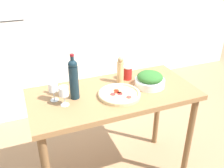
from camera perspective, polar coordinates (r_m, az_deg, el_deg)
wall_back at (r=3.80m, az=-11.60°, el=16.88°), size 6.40×0.08×2.60m
prep_counter at (r=2.14m, az=0.34°, el=-4.80°), size 1.39×0.67×0.95m
wine_bottle at (r=1.94m, az=-8.75°, el=1.28°), size 0.07×0.07×0.37m
wine_glass_near at (r=1.88m, az=-10.98°, el=-1.86°), size 0.07×0.07×0.16m
wine_glass_far at (r=1.96m, az=-13.32°, el=-0.89°), size 0.07×0.07×0.16m
pepper_mill at (r=2.18m, az=1.94°, el=3.10°), size 0.06×0.06×0.25m
salad_bowl at (r=2.17m, az=8.64°, el=0.99°), size 0.26×0.26×0.13m
homemade_pizza at (r=2.02m, az=1.68°, el=-2.33°), size 0.34×0.34×0.03m
salt_canister at (r=2.27m, az=3.59°, el=2.58°), size 0.08×0.08×0.13m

